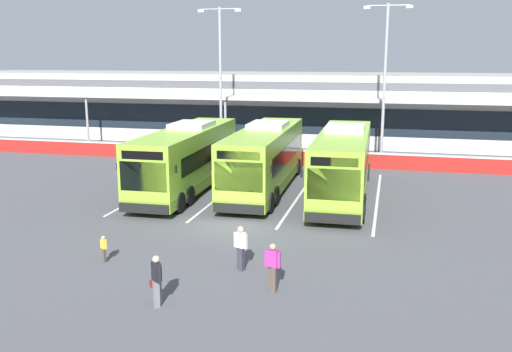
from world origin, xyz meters
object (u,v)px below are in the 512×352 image
object	(u,v)px
coach_bus_leftmost	(187,159)
pedestrian_near_bin	(273,266)
coach_bus_left_centre	(265,159)
pedestrian_in_dark_coat	(241,246)
pedestrian_child	(104,248)
lamp_post_centre	(385,74)
pedestrian_with_handbag	(157,279)
lamp_post_west	(220,73)
coach_bus_centre	(343,165)

from	to	relation	value
coach_bus_leftmost	pedestrian_near_bin	size ratio (longest dim) A/B	7.53
pedestrian_near_bin	coach_bus_left_centre	bearing A→B (deg)	103.93
coach_bus_left_centre	pedestrian_in_dark_coat	distance (m)	12.20
pedestrian_child	lamp_post_centre	size ratio (longest dim) A/B	0.09
pedestrian_with_handbag	lamp_post_centre	distance (m)	26.67
coach_bus_leftmost	pedestrian_near_bin	distance (m)	14.70
pedestrian_with_handbag	lamp_post_west	xyz separation A→B (m)	(-5.84, 25.44, 5.43)
lamp_post_west	pedestrian_near_bin	bearing A→B (deg)	-68.98
coach_bus_leftmost	lamp_post_west	size ratio (longest dim) A/B	1.11
coach_bus_centre	pedestrian_with_handbag	bearing A→B (deg)	-106.02
coach_bus_left_centre	pedestrian_in_dark_coat	world-z (taller)	coach_bus_left_centre
pedestrian_near_bin	lamp_post_centre	world-z (taller)	lamp_post_centre
coach_bus_centre	pedestrian_child	size ratio (longest dim) A/B	12.15
pedestrian_near_bin	lamp_post_centre	bearing A→B (deg)	82.97
lamp_post_centre	coach_bus_centre	bearing A→B (deg)	-99.85
coach_bus_left_centre	lamp_post_centre	distance (m)	12.57
pedestrian_child	lamp_post_west	bearing A→B (deg)	96.13
pedestrian_in_dark_coat	lamp_post_centre	distance (m)	23.02
coach_bus_left_centre	pedestrian_near_bin	world-z (taller)	coach_bus_left_centre
coach_bus_centre	lamp_post_centre	xyz separation A→B (m)	(1.82, 10.48, 4.50)
coach_bus_leftmost	pedestrian_in_dark_coat	size ratio (longest dim) A/B	7.53
coach_bus_leftmost	pedestrian_near_bin	bearing A→B (deg)	-58.63
pedestrian_with_handbag	coach_bus_leftmost	bearing A→B (deg)	107.09
pedestrian_child	lamp_post_centre	distance (m)	25.00
pedestrian_with_handbag	lamp_post_west	size ratio (longest dim) A/B	0.15
pedestrian_near_bin	lamp_post_west	world-z (taller)	lamp_post_west
coach_bus_centre	coach_bus_leftmost	bearing A→B (deg)	-176.92
pedestrian_in_dark_coat	lamp_post_west	world-z (taller)	lamp_post_west
pedestrian_child	lamp_post_west	distance (m)	23.30
coach_bus_left_centre	pedestrian_in_dark_coat	size ratio (longest dim) A/B	7.53
pedestrian_in_dark_coat	lamp_post_west	xyz separation A→B (m)	(-7.55, 22.00, 5.42)
coach_bus_leftmost	pedestrian_with_handbag	distance (m)	15.13
pedestrian_with_handbag	lamp_post_west	bearing A→B (deg)	102.93
coach_bus_leftmost	pedestrian_in_dark_coat	world-z (taller)	coach_bus_leftmost
pedestrian_near_bin	coach_bus_centre	bearing A→B (deg)	85.26
coach_bus_leftmost	pedestrian_near_bin	xyz separation A→B (m)	(7.64, -12.53, -0.91)
pedestrian_child	lamp_post_centre	world-z (taller)	lamp_post_centre
coach_bus_left_centre	pedestrian_child	bearing A→B (deg)	-104.70
pedestrian_near_bin	pedestrian_with_handbag	bearing A→B (deg)	-149.23
pedestrian_child	pedestrian_near_bin	size ratio (longest dim) A/B	0.62
coach_bus_left_centre	pedestrian_in_dark_coat	bearing A→B (deg)	-81.15
coach_bus_centre	coach_bus_left_centre	bearing A→B (deg)	172.81
coach_bus_centre	pedestrian_in_dark_coat	xyz separation A→B (m)	(-2.57, -11.46, -0.91)
coach_bus_leftmost	coach_bus_left_centre	xyz separation A→B (m)	(4.28, 1.03, 0.00)
lamp_post_centre	coach_bus_left_centre	bearing A→B (deg)	-122.23
pedestrian_child	pedestrian_near_bin	bearing A→B (deg)	-9.31
coach_bus_leftmost	coach_bus_left_centre	world-z (taller)	same
coach_bus_centre	pedestrian_with_handbag	distance (m)	15.53
pedestrian_in_dark_coat	lamp_post_centre	world-z (taller)	lamp_post_centre
pedestrian_in_dark_coat	pedestrian_near_bin	distance (m)	2.14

